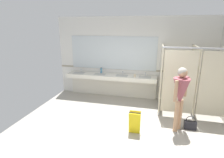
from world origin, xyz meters
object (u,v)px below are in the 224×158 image
soap_dispenser (101,70)px  paper_cup (135,76)px  handbag (190,125)px  wet_floor_sign (135,122)px  person_standing (181,92)px

soap_dispenser → paper_cup: size_ratio=2.33×
handbag → soap_dispenser: (-2.95, 1.79, 0.86)m
soap_dispenser → wet_floor_sign: size_ratio=0.39×
person_standing → handbag: (0.34, 0.12, -0.92)m
soap_dispenser → person_standing: bearing=-36.2°
handbag → soap_dispenser: bearing=148.8°
handbag → wet_floor_sign: (-1.39, -0.54, 0.17)m
person_standing → handbag: 0.99m
wet_floor_sign → handbag: bearing=21.1°
soap_dispenser → handbag: bearing=-31.2°
person_standing → wet_floor_sign: person_standing is taller
soap_dispenser → wet_floor_sign: 2.88m
soap_dispenser → wet_floor_sign: bearing=-56.0°
paper_cup → wet_floor_sign: size_ratio=0.17×
person_standing → wet_floor_sign: (-1.05, -0.41, -0.75)m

